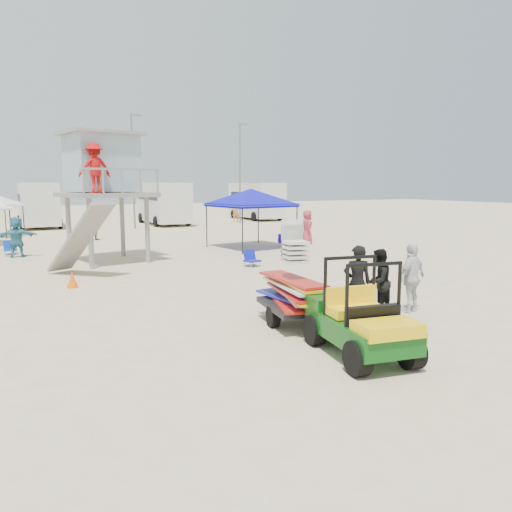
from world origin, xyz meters
name	(u,v)px	position (x,y,z in m)	size (l,w,h in m)	color
ground	(300,337)	(0.00, 0.00, 0.00)	(140.00, 140.00, 0.00)	beige
utility_cart	(361,313)	(0.37, -1.51, 0.84)	(1.53, 2.52, 1.80)	#0B4810
surf_trailer	(295,288)	(0.37, 0.83, 0.86)	(1.52, 2.41, 2.11)	black
man_left	(357,283)	(1.89, 0.53, 0.89)	(0.65, 0.43, 1.79)	black
man_mid	(378,282)	(2.74, 0.78, 0.81)	(0.78, 0.61, 1.61)	black
man_right	(412,278)	(3.59, 0.53, 0.87)	(1.02, 0.42, 1.74)	silver
lifeguard_tower	(102,168)	(-1.70, 12.32, 3.81)	(3.81, 3.81, 5.11)	gray
canopy_blue	(251,192)	(5.64, 13.66, 2.79)	(3.87, 3.87, 3.34)	black
cone_near	(72,280)	(-3.59, 7.49, 0.25)	(0.34, 0.34, 0.50)	#F96507
beach_chair_a	(10,247)	(-5.17, 16.54, 0.31)	(0.55, 0.58, 0.64)	#0E349A
beach_chair_b	(251,258)	(3.14, 8.64, 0.31)	(0.64, 0.69, 0.64)	#0F19AB
beach_chair_c	(284,241)	(7.32, 13.28, 0.31)	(0.74, 0.85, 0.64)	#2410AF
rv_mid_left	(38,203)	(-3.00, 31.49, 1.80)	(2.65, 6.50, 3.25)	silver
rv_mid_right	(163,201)	(6.00, 29.99, 1.80)	(2.64, 7.00, 3.25)	silver
rv_far_right	(256,199)	(15.00, 31.49, 1.80)	(2.64, 6.60, 3.25)	silver
light_pole_left	(133,172)	(3.00, 27.00, 4.00)	(0.14, 0.14, 8.00)	slate
light_pole_right	(240,174)	(12.00, 28.50, 4.00)	(0.14, 0.14, 8.00)	slate
distant_beachgoers	(143,226)	(1.36, 18.13, 0.90)	(18.03, 16.17, 1.83)	#BF3649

